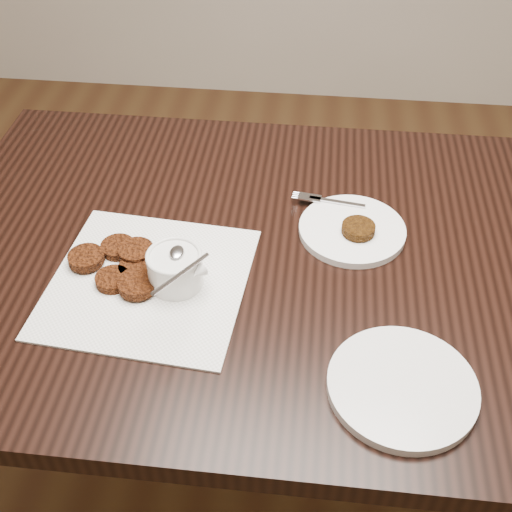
{
  "coord_description": "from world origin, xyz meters",
  "views": [
    {
      "loc": [
        0.01,
        -0.77,
        1.51
      ],
      "look_at": [
        -0.07,
        -0.0,
        0.8
      ],
      "focal_mm": 45.33,
      "sensor_mm": 36.0,
      "label": 1
    }
  ],
  "objects_px": {
    "napkin": "(149,282)",
    "plate_with_patty": "(352,227)",
    "sauce_ramekin": "(174,254)",
    "plate_empty": "(402,387)",
    "table": "(290,383)"
  },
  "relations": [
    {
      "from": "table",
      "to": "napkin",
      "type": "xyz_separation_m",
      "value": [
        -0.24,
        -0.1,
        0.38
      ]
    },
    {
      "from": "table",
      "to": "plate_with_patty",
      "type": "xyz_separation_m",
      "value": [
        0.09,
        0.07,
        0.39
      ]
    },
    {
      "from": "table",
      "to": "sauce_ramekin",
      "type": "bearing_deg",
      "value": -153.7
    },
    {
      "from": "napkin",
      "to": "sauce_ramekin",
      "type": "height_order",
      "value": "sauce_ramekin"
    },
    {
      "from": "napkin",
      "to": "plate_with_patty",
      "type": "height_order",
      "value": "plate_with_patty"
    },
    {
      "from": "table",
      "to": "plate_with_patty",
      "type": "relative_size",
      "value": 6.88
    },
    {
      "from": "napkin",
      "to": "plate_empty",
      "type": "xyz_separation_m",
      "value": [
        0.41,
        -0.17,
        0.01
      ]
    },
    {
      "from": "plate_with_patty",
      "to": "plate_empty",
      "type": "distance_m",
      "value": 0.34
    },
    {
      "from": "napkin",
      "to": "plate_empty",
      "type": "height_order",
      "value": "plate_empty"
    },
    {
      "from": "table",
      "to": "sauce_ramekin",
      "type": "relative_size",
      "value": 10.49
    },
    {
      "from": "napkin",
      "to": "plate_empty",
      "type": "bearing_deg",
      "value": -22.77
    },
    {
      "from": "plate_empty",
      "to": "sauce_ramekin",
      "type": "bearing_deg",
      "value": 154.31
    },
    {
      "from": "napkin",
      "to": "plate_with_patty",
      "type": "bearing_deg",
      "value": 26.26
    },
    {
      "from": "plate_empty",
      "to": "plate_with_patty",
      "type": "bearing_deg",
      "value": 101.91
    },
    {
      "from": "table",
      "to": "plate_with_patty",
      "type": "height_order",
      "value": "plate_with_patty"
    }
  ]
}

